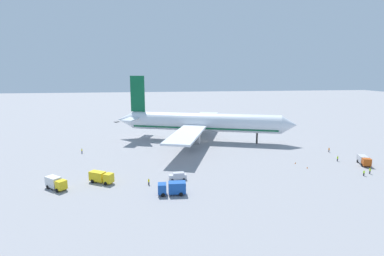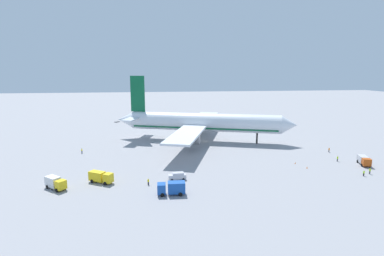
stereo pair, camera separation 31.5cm
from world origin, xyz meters
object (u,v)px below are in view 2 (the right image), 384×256
object	(u,v)px
ground_worker_1	(148,182)
traffic_cone_1	(295,163)
service_truck_2	(101,177)
baggage_cart_0	(260,126)
airliner	(201,123)
service_truck_1	(55,183)
service_truck_0	(172,188)
ground_worker_4	(329,150)
service_van	(177,176)
ground_worker_0	(364,173)
baggage_cart_1	(117,122)
ground_worker_2	(370,171)
ground_worker_3	(337,159)
traffic_cone_0	(307,168)
service_truck_3	(364,160)
baggage_cart_2	(287,124)
ground_worker_5	(82,151)

from	to	relation	value
ground_worker_1	traffic_cone_1	bearing A→B (deg)	14.44
ground_worker_1	service_truck_2	bearing A→B (deg)	164.70
service_truck_2	baggage_cart_0	bearing A→B (deg)	45.81
airliner	service_truck_1	distance (m)	62.85
service_truck_0	ground_worker_4	size ratio (longest dim) A/B	3.90
traffic_cone_1	service_truck_2	bearing A→B (deg)	-171.74
baggage_cart_0	service_van	bearing A→B (deg)	-124.57
ground_worker_0	baggage_cart_1	bearing A→B (deg)	127.14
ground_worker_2	ground_worker_3	size ratio (longest dim) A/B	1.00
traffic_cone_0	service_truck_0	bearing A→B (deg)	-161.46
ground_worker_2	service_truck_3	bearing A→B (deg)	62.16
ground_worker_1	ground_worker_2	size ratio (longest dim) A/B	0.96
service_truck_1	baggage_cart_0	bearing A→B (deg)	42.91
ground_worker_2	ground_worker_4	size ratio (longest dim) A/B	1.07
service_truck_0	traffic_cone_0	bearing A→B (deg)	18.54
service_truck_0	ground_worker_3	world-z (taller)	service_truck_0
service_truck_1	ground_worker_0	xyz separation A→B (m)	(79.73, -1.98, -0.76)
service_truck_0	service_truck_2	world-z (taller)	service_truck_0
baggage_cart_0	ground_worker_0	distance (m)	74.68
baggage_cart_2	traffic_cone_0	size ratio (longest dim) A/B	5.43
service_truck_0	ground_worker_2	world-z (taller)	service_truck_0
service_truck_0	ground_worker_0	xyz separation A→B (m)	(52.23, 5.32, -0.83)
service_truck_2	baggage_cart_1	distance (m)	94.77
service_truck_1	ground_worker_0	size ratio (longest dim) A/B	3.64
service_van	traffic_cone_0	bearing A→B (deg)	6.05
service_truck_1	ground_worker_2	xyz separation A→B (m)	(82.46, -0.78, -0.68)
airliner	ground_worker_2	xyz separation A→B (m)	(39.26, -46.04, -6.70)
service_truck_2	baggage_cart_1	size ratio (longest dim) A/B	2.25
baggage_cart_1	traffic_cone_0	distance (m)	110.94
service_truck_2	baggage_cart_1	bearing A→B (deg)	93.41
ground_worker_2	ground_worker_5	xyz separation A→B (m)	(-83.12, 33.29, -0.03)
ground_worker_2	ground_worker_3	world-z (taller)	ground_worker_2
baggage_cart_0	ground_worker_4	distance (m)	51.11
ground_worker_0	ground_worker_5	world-z (taller)	ground_worker_5
baggage_cart_2	ground_worker_3	size ratio (longest dim) A/B	1.70
service_truck_3	baggage_cart_0	size ratio (longest dim) A/B	1.86
service_truck_2	baggage_cart_2	world-z (taller)	service_truck_2
service_truck_1	service_truck_3	world-z (taller)	service_truck_1
baggage_cart_0	baggage_cart_2	xyz separation A→B (m)	(16.39, 4.28, -0.00)
ground_worker_2	ground_worker_3	distance (m)	12.34
service_van	ground_worker_4	distance (m)	58.40
service_truck_0	ground_worker_1	size ratio (longest dim) A/B	3.80
service_truck_2	ground_worker_1	bearing A→B (deg)	-15.30
service_truck_3	service_van	distance (m)	57.27
traffic_cone_0	service_van	bearing A→B (deg)	-173.95
service_truck_3	baggage_cart_1	size ratio (longest dim) A/B	2.26
service_van	traffic_cone_1	distance (m)	37.99
service_truck_2	traffic_cone_1	size ratio (longest dim) A/B	11.95
ground_worker_5	airliner	bearing A→B (deg)	16.21
service_truck_1	baggage_cart_1	world-z (taller)	service_truck_1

